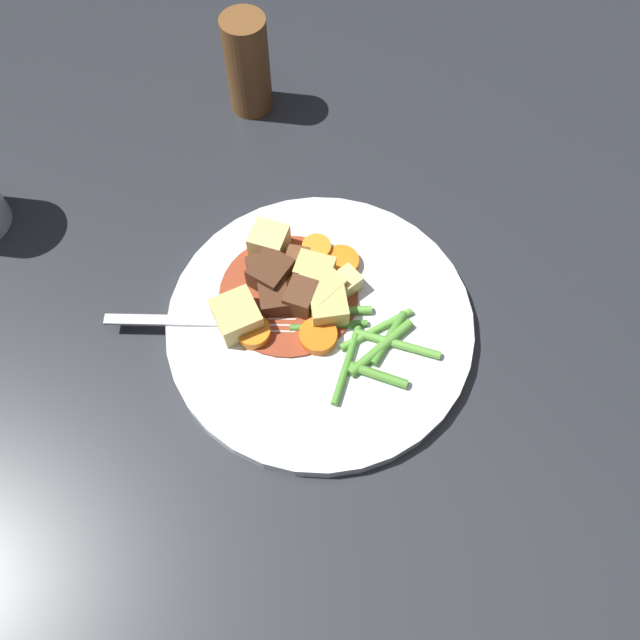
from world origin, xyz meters
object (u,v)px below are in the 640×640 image
at_px(carrot_slice_1, 317,249).
at_px(meat_chunk_4, 274,298).
at_px(potato_chunk_0, 237,316).
at_px(fork, 207,321).
at_px(potato_chunk_3, 344,284).
at_px(meat_chunk_3, 299,300).
at_px(meat_chunk_0, 259,267).
at_px(meat_chunk_2, 297,261).
at_px(carrot_slice_0, 298,276).
at_px(potato_chunk_5, 315,272).
at_px(potato_chunk_4, 329,306).
at_px(potato_chunk_2, 269,242).
at_px(potato_chunk_1, 320,288).
at_px(carrot_slice_2, 254,332).
at_px(dinner_plate, 320,324).
at_px(meat_chunk_1, 273,271).
at_px(pepper_mill, 248,65).
at_px(carrot_slice_3, 341,262).
at_px(carrot_slice_4, 318,336).

relative_size(carrot_slice_1, meat_chunk_4, 0.90).
height_order(potato_chunk_0, fork, potato_chunk_0).
relative_size(potato_chunk_3, meat_chunk_3, 0.94).
bearing_deg(potato_chunk_0, meat_chunk_0, -65.28).
bearing_deg(meat_chunk_0, meat_chunk_2, -127.07).
distance_m(potato_chunk_0, meat_chunk_0, 0.06).
distance_m(carrot_slice_0, carrot_slice_1, 0.03).
bearing_deg(potato_chunk_5, fork, 67.03).
bearing_deg(fork, potato_chunk_4, -132.88).
height_order(potato_chunk_0, meat_chunk_3, same).
distance_m(potato_chunk_3, potato_chunk_4, 0.03).
relative_size(potato_chunk_2, meat_chunk_4, 1.07).
relative_size(carrot_slice_0, potato_chunk_1, 0.87).
height_order(carrot_slice_2, potato_chunk_0, potato_chunk_0).
distance_m(potato_chunk_2, potato_chunk_5, 0.05).
bearing_deg(potato_chunk_5, dinner_plate, 138.93).
xyz_separation_m(dinner_plate, potato_chunk_5, (0.03, -0.03, 0.02)).
xyz_separation_m(dinner_plate, meat_chunk_3, (0.02, 0.00, 0.02)).
bearing_deg(meat_chunk_1, meat_chunk_2, -105.66).
relative_size(carrot_slice_1, potato_chunk_1, 0.77).
bearing_deg(meat_chunk_0, potato_chunk_4, -171.30).
bearing_deg(potato_chunk_3, meat_chunk_4, 55.92).
xyz_separation_m(meat_chunk_1, pepper_mill, (0.19, -0.16, 0.03)).
height_order(carrot_slice_3, meat_chunk_1, meat_chunk_1).
bearing_deg(potato_chunk_2, potato_chunk_1, 176.16).
xyz_separation_m(carrot_slice_1, meat_chunk_1, (0.01, 0.05, 0.01)).
bearing_deg(dinner_plate, carrot_slice_4, 127.48).
bearing_deg(potato_chunk_5, meat_chunk_1, 41.67).
height_order(carrot_slice_3, meat_chunk_3, meat_chunk_3).
bearing_deg(pepper_mill, carrot_slice_0, 145.39).
bearing_deg(meat_chunk_2, carrot_slice_4, 146.69).
height_order(potato_chunk_5, meat_chunk_1, same).
height_order(carrot_slice_0, potato_chunk_2, potato_chunk_2).
distance_m(carrot_slice_2, carrot_slice_4, 0.06).
bearing_deg(potato_chunk_4, carrot_slice_3, -60.74).
height_order(carrot_slice_0, potato_chunk_4, potato_chunk_4).
bearing_deg(meat_chunk_2, potato_chunk_3, -167.71).
distance_m(potato_chunk_2, meat_chunk_4, 0.06).
bearing_deg(meat_chunk_3, meat_chunk_4, 34.72).
relative_size(carrot_slice_4, fork, 0.24).
height_order(potato_chunk_2, meat_chunk_0, potato_chunk_2).
bearing_deg(carrot_slice_3, pepper_mill, -24.43).
bearing_deg(dinner_plate, fork, 43.40).
distance_m(carrot_slice_2, potato_chunk_2, 0.09).
bearing_deg(pepper_mill, carrot_slice_1, 151.38).
distance_m(carrot_slice_3, meat_chunk_4, 0.08).
relative_size(dinner_plate, meat_chunk_4, 9.07).
bearing_deg(potato_chunk_1, meat_chunk_3, 76.26).
bearing_deg(carrot_slice_1, meat_chunk_0, 64.28).
bearing_deg(pepper_mill, carrot_slice_2, 135.64).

